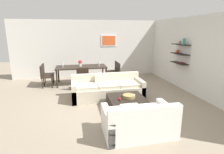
{
  "coord_description": "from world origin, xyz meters",
  "views": [
    {
      "loc": [
        -1.09,
        -5.39,
        2.19
      ],
      "look_at": [
        0.1,
        0.2,
        0.75
      ],
      "focal_mm": 29.31,
      "sensor_mm": 36.0,
      "label": 1
    }
  ],
  "objects_px": {
    "dining_chair_left_near": "(45,75)",
    "wine_glass_right_far": "(99,63)",
    "candle_jar": "(134,96)",
    "wine_glass_right_near": "(99,64)",
    "coffee_table": "(127,104)",
    "centerpiece_vase": "(80,63)",
    "apple_on_coffee_table": "(120,99)",
    "dining_chair_right_far": "(114,70)",
    "dining_chair_foot": "(83,77)",
    "sofa_beige": "(108,89)",
    "dining_table": "(81,68)",
    "wine_glass_left_far": "(63,64)",
    "decorative_bowl": "(129,96)",
    "loveseat_white": "(139,122)",
    "wine_glass_left_near": "(63,65)",
    "dining_chair_left_far": "(46,73)",
    "dining_chair_right_near": "(116,72)"
  },
  "relations": [
    {
      "from": "dining_chair_right_far",
      "to": "dining_chair_left_near",
      "type": "distance_m",
      "value": 2.93
    },
    {
      "from": "dining_chair_right_near",
      "to": "decorative_bowl",
      "type": "bearing_deg",
      "value": -95.78
    },
    {
      "from": "dining_chair_right_near",
      "to": "dining_chair_left_near",
      "type": "xyz_separation_m",
      "value": [
        -2.89,
        0.0,
        0.0
      ]
    },
    {
      "from": "wine_glass_left_near",
      "to": "centerpiece_vase",
      "type": "xyz_separation_m",
      "value": [
        0.71,
        0.13,
        0.04
      ]
    },
    {
      "from": "dining_chair_foot",
      "to": "dining_chair_left_near",
      "type": "height_order",
      "value": "same"
    },
    {
      "from": "dining_chair_foot",
      "to": "dining_chair_right_far",
      "type": "bearing_deg",
      "value": 37.46
    },
    {
      "from": "apple_on_coffee_table",
      "to": "dining_chair_foot",
      "type": "relative_size",
      "value": 0.08
    },
    {
      "from": "coffee_table",
      "to": "dining_table",
      "type": "bearing_deg",
      "value": 110.09
    },
    {
      "from": "dining_table",
      "to": "wine_glass_right_far",
      "type": "height_order",
      "value": "wine_glass_right_far"
    },
    {
      "from": "decorative_bowl",
      "to": "candle_jar",
      "type": "height_order",
      "value": "candle_jar"
    },
    {
      "from": "candle_jar",
      "to": "wine_glass_right_near",
      "type": "xyz_separation_m",
      "value": [
        -0.55,
        2.94,
        0.44
      ]
    },
    {
      "from": "coffee_table",
      "to": "centerpiece_vase",
      "type": "relative_size",
      "value": 3.9
    },
    {
      "from": "wine_glass_left_far",
      "to": "wine_glass_right_far",
      "type": "bearing_deg",
      "value": 0.0
    },
    {
      "from": "wine_glass_right_near",
      "to": "coffee_table",
      "type": "bearing_deg",
      "value": -82.94
    },
    {
      "from": "wine_glass_left_near",
      "to": "wine_glass_right_far",
      "type": "distance_m",
      "value": 1.52
    },
    {
      "from": "dining_table",
      "to": "wine_glass_left_far",
      "type": "distance_m",
      "value": 0.78
    },
    {
      "from": "decorative_bowl",
      "to": "dining_chair_right_far",
      "type": "height_order",
      "value": "dining_chair_right_far"
    },
    {
      "from": "dining_chair_right_near",
      "to": "centerpiece_vase",
      "type": "bearing_deg",
      "value": 171.33
    },
    {
      "from": "decorative_bowl",
      "to": "wine_glass_left_near",
      "type": "distance_m",
      "value": 3.51
    },
    {
      "from": "coffee_table",
      "to": "centerpiece_vase",
      "type": "distance_m",
      "value": 3.33
    },
    {
      "from": "dining_chair_right_far",
      "to": "wine_glass_right_far",
      "type": "relative_size",
      "value": 5.29
    },
    {
      "from": "dining_chair_right_far",
      "to": "candle_jar",
      "type": "bearing_deg",
      "value": -92.53
    },
    {
      "from": "dining_chair_foot",
      "to": "loveseat_white",
      "type": "bearing_deg",
      "value": -73.38
    },
    {
      "from": "wine_glass_right_near",
      "to": "wine_glass_left_far",
      "type": "bearing_deg",
      "value": 170.9
    },
    {
      "from": "apple_on_coffee_table",
      "to": "wine_glass_right_near",
      "type": "relative_size",
      "value": 0.45
    },
    {
      "from": "dining_table",
      "to": "centerpiece_vase",
      "type": "height_order",
      "value": "centerpiece_vase"
    },
    {
      "from": "sofa_beige",
      "to": "decorative_bowl",
      "type": "xyz_separation_m",
      "value": [
        0.4,
        -1.11,
        0.13
      ]
    },
    {
      "from": "dining_chair_right_near",
      "to": "coffee_table",
      "type": "bearing_deg",
      "value": -96.86
    },
    {
      "from": "apple_on_coffee_table",
      "to": "wine_glass_right_far",
      "type": "bearing_deg",
      "value": 92.01
    },
    {
      "from": "dining_chair_left_far",
      "to": "dining_chair_right_far",
      "type": "distance_m",
      "value": 2.89
    },
    {
      "from": "dining_table",
      "to": "decorative_bowl",
      "type": "bearing_deg",
      "value": -68.98
    },
    {
      "from": "apple_on_coffee_table",
      "to": "dining_chair_right_far",
      "type": "distance_m",
      "value": 3.42
    },
    {
      "from": "apple_on_coffee_table",
      "to": "dining_chair_foot",
      "type": "xyz_separation_m",
      "value": [
        -0.86,
        2.26,
        0.09
      ]
    },
    {
      "from": "decorative_bowl",
      "to": "centerpiece_vase",
      "type": "distance_m",
      "value": 3.3
    },
    {
      "from": "coffee_table",
      "to": "wine_glass_right_near",
      "type": "distance_m",
      "value": 3.01
    },
    {
      "from": "apple_on_coffee_table",
      "to": "wine_glass_right_near",
      "type": "distance_m",
      "value": 3.07
    },
    {
      "from": "dining_chair_right_far",
      "to": "wine_glass_right_near",
      "type": "relative_size",
      "value": 5.5
    },
    {
      "from": "wine_glass_left_far",
      "to": "centerpiece_vase",
      "type": "xyz_separation_m",
      "value": [
        0.71,
        -0.11,
        0.05
      ]
    },
    {
      "from": "dining_chair_right_far",
      "to": "dining_chair_left_far",
      "type": "bearing_deg",
      "value": 180.0
    },
    {
      "from": "coffee_table",
      "to": "wine_glass_left_far",
      "type": "height_order",
      "value": "wine_glass_left_far"
    },
    {
      "from": "dining_chair_foot",
      "to": "dining_chair_left_far",
      "type": "xyz_separation_m",
      "value": [
        -1.45,
        1.11,
        0.0
      ]
    },
    {
      "from": "dining_chair_right_near",
      "to": "dining_chair_left_near",
      "type": "relative_size",
      "value": 1.0
    },
    {
      "from": "dining_chair_left_near",
      "to": "wine_glass_right_far",
      "type": "height_order",
      "value": "wine_glass_right_far"
    },
    {
      "from": "dining_chair_foot",
      "to": "centerpiece_vase",
      "type": "xyz_separation_m",
      "value": [
        -0.04,
        0.9,
        0.4
      ]
    },
    {
      "from": "apple_on_coffee_table",
      "to": "dining_chair_right_far",
      "type": "relative_size",
      "value": 0.08
    },
    {
      "from": "sofa_beige",
      "to": "dining_chair_right_near",
      "type": "height_order",
      "value": "dining_chair_right_near"
    },
    {
      "from": "dining_chair_foot",
      "to": "sofa_beige",
      "type": "bearing_deg",
      "value": -53.27
    },
    {
      "from": "decorative_bowl",
      "to": "dining_chair_left_far",
      "type": "xyz_separation_m",
      "value": [
        -2.61,
        3.24,
        0.08
      ]
    },
    {
      "from": "centerpiece_vase",
      "to": "apple_on_coffee_table",
      "type": "bearing_deg",
      "value": -74.06
    },
    {
      "from": "decorative_bowl",
      "to": "dining_chair_foot",
      "type": "relative_size",
      "value": 0.41
    }
  ]
}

